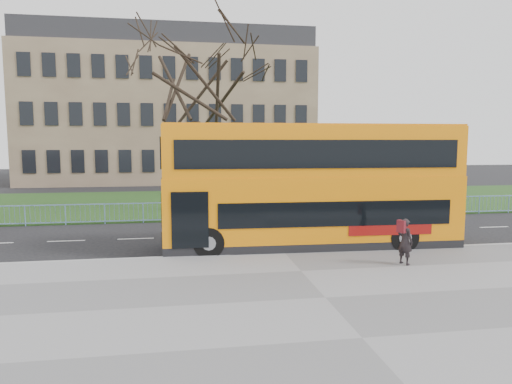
{
  "coord_description": "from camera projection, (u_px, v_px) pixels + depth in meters",
  "views": [
    {
      "loc": [
        -3.8,
        -18.45,
        4.4
      ],
      "look_at": [
        -0.7,
        1.0,
        2.21
      ],
      "focal_mm": 32.0,
      "sensor_mm": 36.0,
      "label": 1
    }
  ],
  "objects": [
    {
      "name": "civic_building",
      "position": [
        172.0,
        119.0,
        51.98
      ],
      "size": [
        30.0,
        15.0,
        14.0
      ],
      "primitive_type": "cube",
      "color": "#7D664F",
      "rests_on": "ground"
    },
    {
      "name": "ground",
      "position": [
        276.0,
        246.0,
        19.19
      ],
      "size": [
        120.0,
        120.0,
        0.0
      ],
      "primitive_type": "plane",
      "color": "black",
      "rests_on": "ground"
    },
    {
      "name": "kerb",
      "position": [
        284.0,
        254.0,
        17.66
      ],
      "size": [
        80.0,
        0.2,
        0.14
      ],
      "primitive_type": "cube",
      "color": "gray",
      "rests_on": "ground"
    },
    {
      "name": "pedestrian",
      "position": [
        405.0,
        241.0,
        15.88
      ],
      "size": [
        0.61,
        0.7,
        1.62
      ],
      "primitive_type": "imported",
      "rotation": [
        0.0,
        0.0,
        2.02
      ],
      "color": "black",
      "rests_on": "pavement"
    },
    {
      "name": "pavement",
      "position": [
        325.0,
        300.0,
        12.55
      ],
      "size": [
        80.0,
        10.5,
        0.12
      ],
      "primitive_type": "cube",
      "color": "slate",
      "rests_on": "ground"
    },
    {
      "name": "bare_tree",
      "position": [
        196.0,
        104.0,
        27.8
      ],
      "size": [
        9.23,
        9.23,
        13.18
      ],
      "primitive_type": null,
      "color": "black",
      "rests_on": "grass_verge"
    },
    {
      "name": "grass_verge",
      "position": [
        237.0,
        202.0,
        33.22
      ],
      "size": [
        80.0,
        15.4,
        0.08
      ],
      "primitive_type": "cube",
      "color": "#1A3814",
      "rests_on": "ground"
    },
    {
      "name": "guard_railing",
      "position": [
        253.0,
        210.0,
        25.6
      ],
      "size": [
        40.0,
        0.12,
        1.1
      ],
      "primitive_type": null,
      "color": "#799ED8",
      "rests_on": "ground"
    },
    {
      "name": "yellow_bus",
      "position": [
        312.0,
        183.0,
        18.78
      ],
      "size": [
        12.05,
        3.22,
        5.02
      ],
      "rotation": [
        0.0,
        0.0,
        -0.03
      ],
      "color": "orange",
      "rests_on": "ground"
    }
  ]
}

